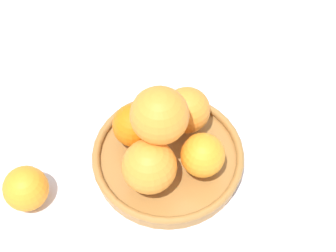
# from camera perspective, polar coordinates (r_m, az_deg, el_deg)

# --- Properties ---
(ground_plane) EXTENTS (4.00, 4.00, 0.00)m
(ground_plane) POSITION_cam_1_polar(r_m,az_deg,el_deg) (0.87, -0.00, -3.75)
(ground_plane) COLOR silver
(fruit_bowl) EXTENTS (0.23, 0.23, 0.03)m
(fruit_bowl) POSITION_cam_1_polar(r_m,az_deg,el_deg) (0.85, -0.00, -3.23)
(fruit_bowl) COLOR #A57238
(fruit_bowl) RESTS_ON ground_plane
(orange_pile) EXTENTS (0.15, 0.16, 0.14)m
(orange_pile) POSITION_cam_1_polar(r_m,az_deg,el_deg) (0.80, -0.33, -0.88)
(orange_pile) COLOR orange
(orange_pile) RESTS_ON fruit_bowl
(stray_orange) EXTENTS (0.07, 0.07, 0.07)m
(stray_orange) POSITION_cam_1_polar(r_m,az_deg,el_deg) (0.83, -14.24, -6.17)
(stray_orange) COLOR orange
(stray_orange) RESTS_ON ground_plane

